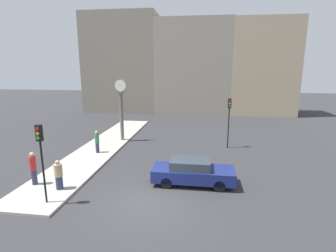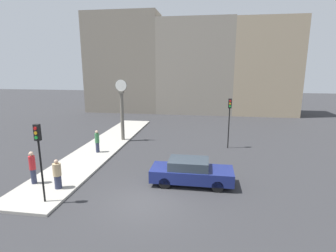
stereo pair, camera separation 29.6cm
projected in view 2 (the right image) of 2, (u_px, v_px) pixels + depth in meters
The scene contains 10 objects.
ground_plane at pixel (146, 202), 12.84m from camera, with size 120.00×120.00×0.00m, color #2D2D30.
sidewalk_corner at pixel (103, 146), 21.64m from camera, with size 3.21×20.59×0.14m, color #A39E93.
building_row at pixel (186, 66), 37.07m from camera, with size 29.56×5.00×13.93m.
sedan_car at pixel (191, 172), 14.62m from camera, with size 4.55×1.71×1.46m.
traffic_light_near at pixel (39, 147), 12.00m from camera, with size 0.26×0.24×3.80m.
traffic_light_far at pixel (229, 113), 20.74m from camera, with size 0.26×0.24×4.04m.
street_clock at pixel (122, 109), 22.80m from camera, with size 1.06×0.39×5.32m.
pedestrian_green_hoodie at pixel (97, 141), 19.72m from camera, with size 0.32×0.32×1.69m.
pedestrian_red_top at pixel (33, 167), 14.36m from camera, with size 0.33×0.33×1.84m.
pedestrian_tan_coat at pixel (57, 174), 13.81m from camera, with size 0.42×0.42×1.60m.
Camera 2 is at (2.84, -11.41, 6.44)m, focal length 28.00 mm.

